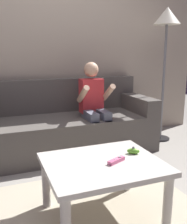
# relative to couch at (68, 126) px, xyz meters

# --- Properties ---
(ground_plane) EXTENTS (8.32, 8.32, 0.00)m
(ground_plane) POSITION_rel_couch_xyz_m (-0.10, -1.09, -0.28)
(ground_plane) COLOR #9E998E
(wall_back) EXTENTS (4.16, 0.05, 2.50)m
(wall_back) POSITION_rel_couch_xyz_m (-0.10, 0.40, 0.97)
(wall_back) COLOR #B2A38E
(wall_back) RESTS_ON ground
(couch) EXTENTS (1.91, 0.80, 0.80)m
(couch) POSITION_rel_couch_xyz_m (0.00, 0.00, 0.00)
(couch) COLOR #56514C
(couch) RESTS_ON ground
(person_seated_on_couch) EXTENTS (0.35, 0.43, 1.01)m
(person_seated_on_couch) POSITION_rel_couch_xyz_m (0.26, -0.18, 0.28)
(person_seated_on_couch) COLOR slate
(person_seated_on_couch) RESTS_ON ground
(coffee_table) EXTENTS (0.77, 0.64, 0.41)m
(coffee_table) POSITION_rel_couch_xyz_m (-0.14, -1.34, 0.06)
(coffee_table) COLOR beige
(coffee_table) RESTS_ON ground
(area_rug) EXTENTS (1.46, 1.36, 0.01)m
(area_rug) POSITION_rel_couch_xyz_m (-0.14, -1.34, -0.28)
(area_rug) COLOR #BCB299
(area_rug) RESTS_ON ground
(game_remote_pink_near_edge) EXTENTS (0.14, 0.09, 0.03)m
(game_remote_pink_near_edge) POSITION_rel_couch_xyz_m (-0.06, -1.38, 0.14)
(game_remote_pink_near_edge) COLOR pink
(game_remote_pink_near_edge) RESTS_ON coffee_table
(nunchuk_lime) EXTENTS (0.10, 0.08, 0.05)m
(nunchuk_lime) POSITION_rel_couch_xyz_m (0.12, -1.29, 0.15)
(nunchuk_lime) COLOR #72C638
(nunchuk_lime) RESTS_ON coffee_table
(floor_lamp) EXTENTS (0.32, 0.32, 1.63)m
(floor_lamp) POSITION_rel_couch_xyz_m (1.23, -0.08, 1.13)
(floor_lamp) COLOR black
(floor_lamp) RESTS_ON ground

